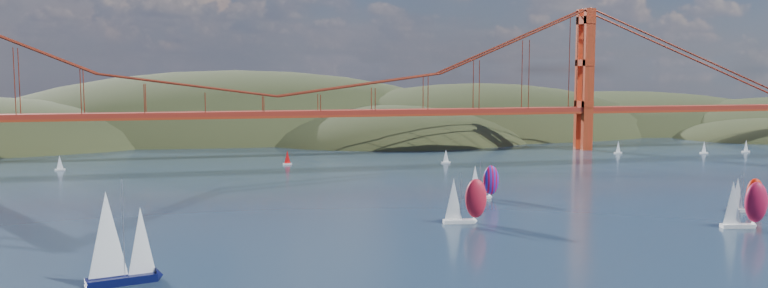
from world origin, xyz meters
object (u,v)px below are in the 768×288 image
(sloop_navy, at_px, (117,239))
(racer_2, at_px, (746,194))
(racer_1, at_px, (744,203))
(racer_rwb, at_px, (483,181))
(racer_0, at_px, (464,200))

(sloop_navy, xyz_separation_m, racer_2, (128.88, 26.76, -2.81))
(racer_1, bearing_deg, sloop_navy, -161.75)
(racer_1, bearing_deg, racer_rwb, 143.30)
(racer_2, bearing_deg, racer_1, -116.66)
(racer_0, bearing_deg, racer_1, -11.73)
(racer_0, relative_size, racer_rwb, 1.13)
(racer_0, relative_size, racer_2, 1.22)
(racer_1, relative_size, racer_rwb, 1.13)
(racer_0, distance_m, racer_rwb, 30.09)
(racer_0, xyz_separation_m, racer_2, (64.71, -3.08, -0.88))
(racer_2, relative_size, racer_rwb, 0.92)
(racer_0, xyz_separation_m, racer_rwb, (14.25, 26.50, -0.55))
(racer_0, distance_m, racer_1, 55.35)
(racer_0, distance_m, racer_2, 64.79)
(sloop_navy, height_order, racer_0, sloop_navy)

